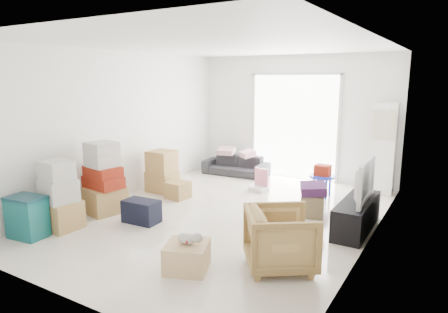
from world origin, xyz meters
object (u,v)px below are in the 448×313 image
at_px(kids_table, 322,174).
at_px(wood_crate, 187,257).
at_px(storage_bins, 27,217).
at_px(tv_console, 357,215).
at_px(sofa, 236,162).
at_px(armchair, 281,236).
at_px(ac_tower, 383,149).
at_px(television, 358,196).
at_px(ottoman, 312,206).

height_order(kids_table, wood_crate, kids_table).
distance_m(kids_table, wood_crate, 3.73).
bearing_deg(storage_bins, tv_console, 34.31).
xyz_separation_m(sofa, kids_table, (2.24, -0.67, 0.14)).
relative_size(storage_bins, wood_crate, 1.24).
bearing_deg(storage_bins, sofa, 81.62).
relative_size(tv_console, armchair, 1.72).
relative_size(ac_tower, kids_table, 2.87).
height_order(armchair, kids_table, armchair).
distance_m(ac_tower, television, 2.25).
bearing_deg(tv_console, storage_bins, -145.69).
height_order(ac_tower, kids_table, ac_tower).
distance_m(armchair, kids_table, 3.13).
bearing_deg(ottoman, storage_bins, -137.33).
relative_size(ottoman, wood_crate, 0.74).
relative_size(sofa, storage_bins, 2.53).
bearing_deg(wood_crate, kids_table, 83.15).
xyz_separation_m(ottoman, wood_crate, (-0.65, -2.54, -0.02)).
height_order(ac_tower, ottoman, ac_tower).
distance_m(sofa, kids_table, 2.34).
bearing_deg(tv_console, wood_crate, -121.49).
bearing_deg(armchair, tv_console, -51.02).
bearing_deg(armchair, television, -51.02).
xyz_separation_m(storage_bins, kids_table, (2.94, 4.06, 0.13)).
xyz_separation_m(television, kids_table, (-0.96, 1.40, -0.09)).
bearing_deg(sofa, wood_crate, -71.66).
xyz_separation_m(kids_table, wood_crate, (-0.44, -3.69, -0.27)).
distance_m(television, sofa, 3.82).
bearing_deg(television, storage_bins, 122.63).
height_order(ac_tower, storage_bins, ac_tower).
height_order(television, wood_crate, television).
xyz_separation_m(ac_tower, tv_console, (0.05, -2.22, -0.65)).
height_order(tv_console, armchair, armchair).
bearing_deg(kids_table, armchair, -81.30).
distance_m(television, storage_bins, 4.73).
bearing_deg(ottoman, television, -17.89).
relative_size(television, storage_bins, 1.75).
bearing_deg(armchair, wood_crate, 88.36).
height_order(television, armchair, armchair).
distance_m(ac_tower, ottoman, 2.21).
height_order(tv_console, wood_crate, tv_console).
bearing_deg(wood_crate, ac_tower, 73.28).
relative_size(tv_console, wood_crate, 2.84).
relative_size(tv_console, sofa, 0.90).
relative_size(ac_tower, armchair, 2.20).
xyz_separation_m(ac_tower, television, (0.05, -2.22, -0.35)).
bearing_deg(tv_console, kids_table, 124.47).
bearing_deg(sofa, tv_console, -36.91).
distance_m(sofa, storage_bins, 4.78).
xyz_separation_m(ac_tower, storage_bins, (-3.85, -4.88, -0.57)).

